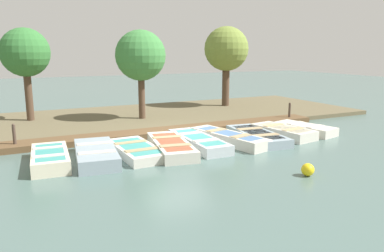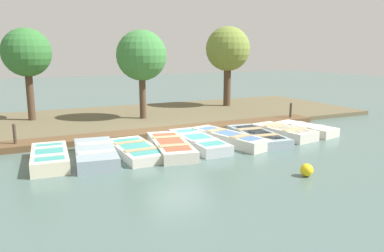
# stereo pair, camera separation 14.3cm
# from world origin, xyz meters

# --- Properties ---
(ground_plane) EXTENTS (80.00, 80.00, 0.00)m
(ground_plane) POSITION_xyz_m (0.00, 0.00, 0.00)
(ground_plane) COLOR #4C6660
(shore_bank) EXTENTS (8.00, 24.00, 0.20)m
(shore_bank) POSITION_xyz_m (-5.00, 0.00, 0.10)
(shore_bank) COLOR brown
(shore_bank) RESTS_ON ground_plane
(dock_walkway) EXTENTS (1.16, 14.92, 0.23)m
(dock_walkway) POSITION_xyz_m (-1.19, 0.00, 0.12)
(dock_walkway) COLOR brown
(dock_walkway) RESTS_ON ground_plane
(rowboat_0) EXTENTS (2.74, 1.27, 0.44)m
(rowboat_0) POSITION_xyz_m (1.23, -4.87, 0.22)
(rowboat_0) COLOR beige
(rowboat_0) RESTS_ON ground_plane
(rowboat_1) EXTENTS (3.21, 1.60, 0.44)m
(rowboat_1) POSITION_xyz_m (1.36, -3.49, 0.22)
(rowboat_1) COLOR #8C9EA8
(rowboat_1) RESTS_ON ground_plane
(rowboat_2) EXTENTS (3.04, 1.35, 0.33)m
(rowboat_2) POSITION_xyz_m (1.32, -2.12, 0.16)
(rowboat_2) COLOR beige
(rowboat_2) RESTS_ON ground_plane
(rowboat_3) EXTENTS (3.50, 1.72, 0.39)m
(rowboat_3) POSITION_xyz_m (1.44, -0.88, 0.19)
(rowboat_3) COLOR beige
(rowboat_3) RESTS_ON ground_plane
(rowboat_4) EXTENTS (3.45, 1.12, 0.38)m
(rowboat_4) POSITION_xyz_m (1.20, 0.33, 0.19)
(rowboat_4) COLOR #B2BCC1
(rowboat_4) RESTS_ON ground_plane
(rowboat_5) EXTENTS (3.64, 1.71, 0.42)m
(rowboat_5) POSITION_xyz_m (1.28, 1.58, 0.21)
(rowboat_5) COLOR beige
(rowboat_5) RESTS_ON ground_plane
(rowboat_6) EXTENTS (3.41, 1.52, 0.36)m
(rowboat_6) POSITION_xyz_m (1.36, 2.87, 0.18)
(rowboat_6) COLOR #8C9EA8
(rowboat_6) RESTS_ON ground_plane
(rowboat_7) EXTENTS (2.83, 1.55, 0.41)m
(rowboat_7) POSITION_xyz_m (1.31, 4.20, 0.20)
(rowboat_7) COLOR beige
(rowboat_7) RESTS_ON ground_plane
(rowboat_8) EXTENTS (2.77, 1.60, 0.38)m
(rowboat_8) POSITION_xyz_m (1.18, 5.51, 0.19)
(rowboat_8) COLOR beige
(rowboat_8) RESTS_ON ground_plane
(mooring_post_near) EXTENTS (0.11, 0.11, 0.97)m
(mooring_post_near) POSITION_xyz_m (-1.16, -5.81, 0.49)
(mooring_post_near) COLOR #47382D
(mooring_post_near) RESTS_ON ground_plane
(mooring_post_far) EXTENTS (0.11, 0.11, 0.97)m
(mooring_post_far) POSITION_xyz_m (-1.16, 6.64, 0.49)
(mooring_post_far) COLOR #47382D
(mooring_post_far) RESTS_ON ground_plane
(buoy) EXTENTS (0.37, 0.37, 0.37)m
(buoy) POSITION_xyz_m (5.57, 1.57, 0.18)
(buoy) COLOR yellow
(buoy) RESTS_ON ground_plane
(park_tree_far_left) EXTENTS (2.26, 2.26, 4.55)m
(park_tree_far_left) POSITION_xyz_m (-6.09, -5.02, 3.36)
(park_tree_far_left) COLOR #4C3828
(park_tree_far_left) RESTS_ON ground_plane
(park_tree_left) EXTENTS (2.42, 2.42, 4.48)m
(park_tree_left) POSITION_xyz_m (-4.22, -0.03, 3.23)
(park_tree_left) COLOR #4C3828
(park_tree_left) RESTS_ON ground_plane
(park_tree_center) EXTENTS (2.61, 2.61, 4.91)m
(park_tree_center) POSITION_xyz_m (-6.15, 5.93, 3.54)
(park_tree_center) COLOR #4C3828
(park_tree_center) RESTS_ON ground_plane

